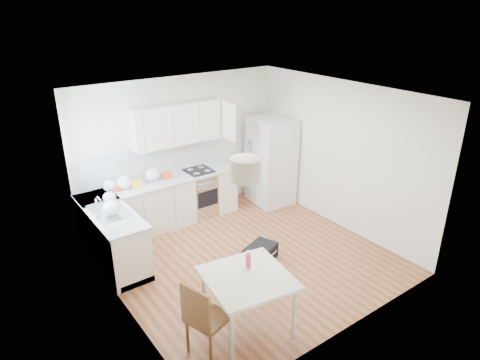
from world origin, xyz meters
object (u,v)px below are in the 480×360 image
at_px(dining_table, 248,283).
at_px(dining_chair, 209,316).
at_px(refrigerator, 271,161).
at_px(gym_bag, 260,253).

bearing_deg(dining_table, dining_chair, -167.49).
bearing_deg(refrigerator, dining_table, -128.71).
xyz_separation_m(refrigerator, dining_table, (-2.71, -2.81, -0.18)).
bearing_deg(dining_table, refrigerator, 54.77).
bearing_deg(gym_bag, dining_chair, -166.16).
xyz_separation_m(refrigerator, dining_chair, (-3.32, -2.85, -0.38)).
height_order(dining_table, gym_bag, dining_table).
relative_size(dining_table, dining_chair, 1.13).
distance_m(refrigerator, dining_chair, 4.39).
distance_m(dining_table, gym_bag, 1.69).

